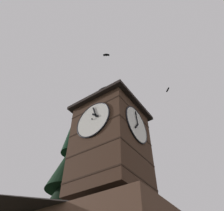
% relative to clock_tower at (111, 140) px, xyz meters
% --- Properties ---
extents(clock_tower, '(4.90, 4.90, 10.19)m').
position_rel_clock_tower_xyz_m(clock_tower, '(0.00, 0.00, 0.00)').
color(clock_tower, '#422B1E').
rests_on(clock_tower, building_main).
extents(flying_bird_high, '(0.50, 0.61, 0.16)m').
position_rel_clock_tower_xyz_m(flying_bird_high, '(1.21, 0.25, 8.99)').
color(flying_bird_high, black).
extents(flying_bird_low, '(0.55, 0.56, 0.11)m').
position_rel_clock_tower_xyz_m(flying_bird_low, '(-5.74, 3.32, 8.37)').
color(flying_bird_low, black).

